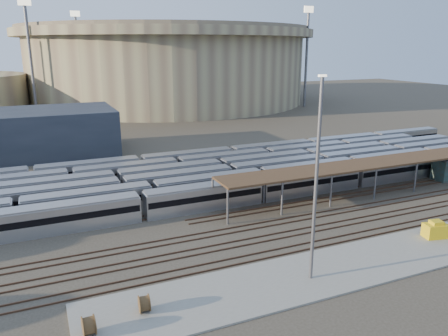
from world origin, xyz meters
The scene contains 14 objects.
ground centered at (0.00, 0.00, 0.00)m, with size 420.00×420.00×0.00m, color #383026.
apron centered at (-5.00, -15.00, 0.10)m, with size 50.00×9.00×0.20m, color gray.
subway_trains centered at (-0.01, 18.50, 1.80)m, with size 124.79×23.90×3.60m.
inspection_shed centered at (22.00, 4.00, 4.98)m, with size 60.30×6.00×5.30m.
empty_tracks centered at (0.00, -5.00, 0.09)m, with size 170.00×9.62×0.18m.
stadium centered at (25.00, 140.00, 16.47)m, with size 124.00×124.00×32.50m.
service_building centered at (-35.00, 55.00, 5.00)m, with size 42.00×20.00×10.00m, color #1E232D.
floodlight_0 centered at (-30.00, 110.00, 20.65)m, with size 4.00×1.00×38.40m.
floodlight_2 centered at (70.00, 100.00, 20.65)m, with size 4.00×1.00×38.40m.
floodlight_3 centered at (-10.00, 160.00, 20.65)m, with size 4.00×1.00×38.40m.
cable_reel_west centered at (-23.44, -14.64, 1.01)m, with size 1.63×1.63×0.90m, color #513720.
cable_reel_east centered at (-28.50, -16.08, 1.07)m, with size 1.74×1.74×0.96m, color #513720.
yard_light_pole centered at (-6.03, -15.67, 10.75)m, with size 0.81×0.36×20.93m.
yellow_equipment centered at (14.29, -13.49, 1.09)m, with size 2.85×1.78×1.78m, color gold.
Camera 1 is at (-30.75, -49.62, 23.68)m, focal length 35.00 mm.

